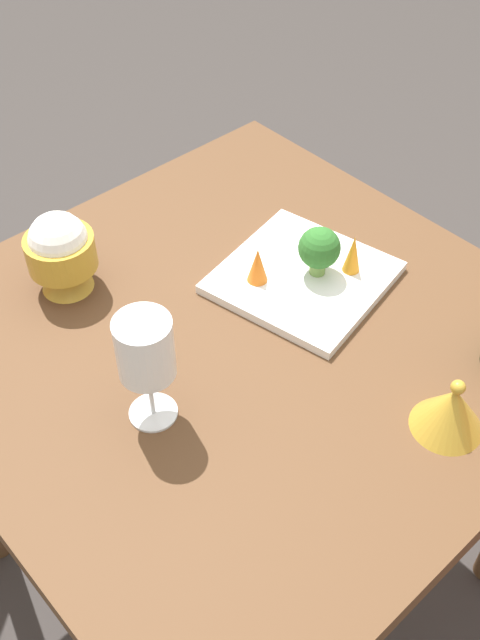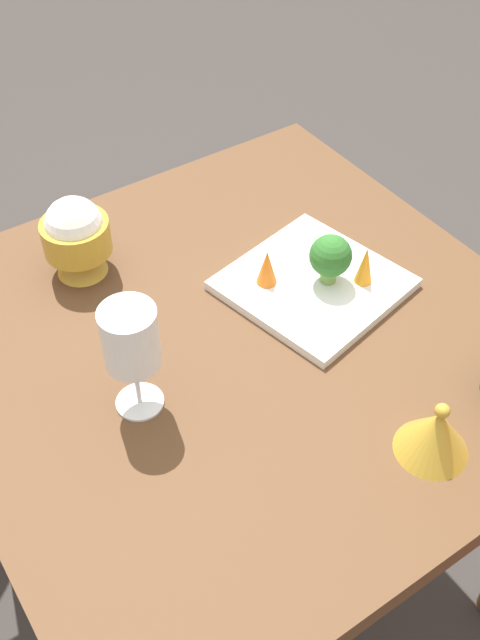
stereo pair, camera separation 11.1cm
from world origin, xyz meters
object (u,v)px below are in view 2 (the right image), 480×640
at_px(serving_plate, 313,284).
at_px(broccoli_floret, 330,257).
at_px(rice_bowl_lid, 436,432).
at_px(rice_bowl, 76,236).
at_px(carrot_garnish_right, 365,265).
at_px(wine_glass, 131,340).
at_px(carrot_garnish_left, 267,267).

xyz_separation_m(serving_plate, broccoli_floret, (0.02, -0.01, 0.06)).
distance_m(rice_bowl_lid, broccoli_floret, 0.34).
height_order(rice_bowl_lid, broccoli_floret, broccoli_floret).
distance_m(serving_plate, broccoli_floret, 0.06).
distance_m(rice_bowl, carrot_garnish_right, 0.46).
bearing_deg(rice_bowl_lid, carrot_garnish_right, 66.00).
bearing_deg(broccoli_floret, wine_glass, -173.89).
relative_size(rice_bowl, carrot_garnish_right, 2.06).
distance_m(rice_bowl_lid, carrot_garnish_right, 0.32).
height_order(rice_bowl_lid, carrot_garnish_right, rice_bowl_lid).
distance_m(rice_bowl, rice_bowl_lid, 0.63).
bearing_deg(carrot_garnish_left, carrot_garnish_right, -33.18).
relative_size(rice_bowl, carrot_garnish_left, 2.25).
height_order(rice_bowl, rice_bowl_lid, rice_bowl).
bearing_deg(broccoli_floret, carrot_garnish_right, -35.63).
distance_m(rice_bowl_lid, carrot_garnish_left, 0.38).
relative_size(wine_glass, carrot_garnish_left, 2.85).
bearing_deg(rice_bowl_lid, serving_plate, 79.08).
relative_size(rice_bowl_lid, broccoli_floret, 1.17).
xyz_separation_m(rice_bowl, carrot_garnish_left, (0.23, -0.21, -0.03)).
bearing_deg(carrot_garnish_right, carrot_garnish_left, 146.82).
height_order(serving_plate, carrot_garnish_right, carrot_garnish_right).
relative_size(broccoli_floret, carrot_garnish_left, 1.36).
distance_m(wine_glass, rice_bowl_lid, 0.41).
distance_m(rice_bowl, broccoli_floret, 0.41).
height_order(rice_bowl, carrot_garnish_left, rice_bowl).
xyz_separation_m(wine_glass, rice_bowl, (0.06, 0.30, -0.05)).
xyz_separation_m(wine_glass, carrot_garnish_right, (0.41, 0.01, -0.08)).
bearing_deg(broccoli_floret, carrot_garnish_left, 148.20).
height_order(rice_bowl, broccoli_floret, rice_bowl).
xyz_separation_m(wine_glass, broccoli_floret, (0.37, 0.04, -0.06)).
relative_size(rice_bowl, broccoli_floret, 1.65).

